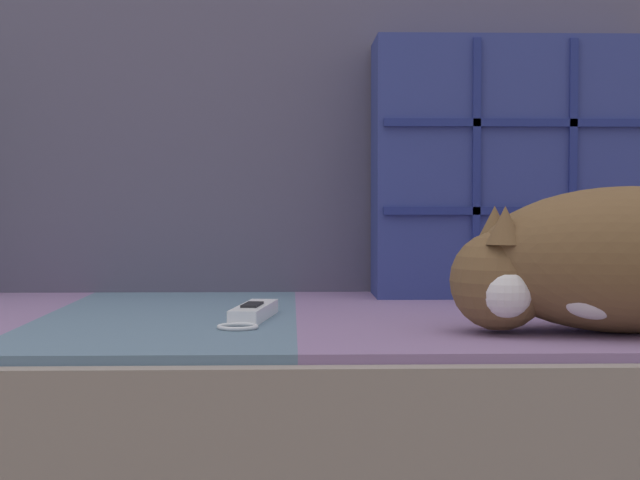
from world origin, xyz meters
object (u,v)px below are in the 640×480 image
(couch, at_px, (54,466))
(throw_pillow_quilted, at_px, (515,168))
(game_remote_far, at_px, (253,313))
(sleeping_cat, at_px, (615,263))

(couch, bearing_deg, throw_pillow_quilted, 17.22)
(couch, relative_size, throw_pillow_quilted, 4.72)
(throw_pillow_quilted, relative_size, game_remote_far, 2.16)
(sleeping_cat, bearing_deg, game_remote_far, 161.09)
(sleeping_cat, distance_m, game_remote_far, 0.44)
(sleeping_cat, bearing_deg, couch, 160.67)
(couch, xyz_separation_m, throw_pillow_quilted, (0.68, 0.21, 0.42))
(game_remote_far, bearing_deg, couch, 160.04)
(throw_pillow_quilted, height_order, sleeping_cat, throw_pillow_quilted)
(sleeping_cat, bearing_deg, throw_pillow_quilted, 91.39)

